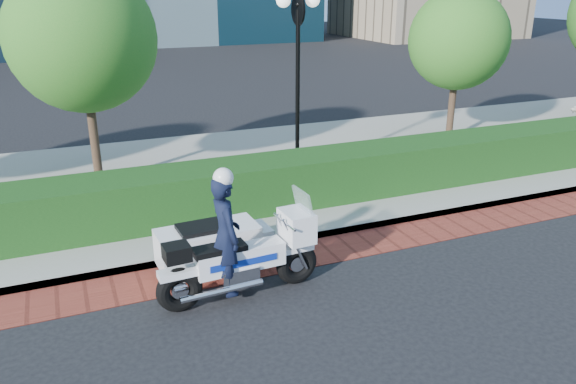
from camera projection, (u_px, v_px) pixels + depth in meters
name	position (u px, v px, depth m)	size (l,w,h in m)	color
ground	(370.00, 289.00, 8.87)	(120.00, 120.00, 0.00)	black
brick_strip	(328.00, 250.00, 10.17)	(60.00, 1.00, 0.01)	maroon
sidewalk	(248.00, 173.00, 14.04)	(60.00, 8.00, 0.15)	gray
hedge_main	(284.00, 181.00, 11.76)	(18.00, 1.20, 1.00)	#123411
lamppost	(298.00, 58.00, 12.70)	(1.02, 0.70, 4.21)	black
tree_b	(82.00, 38.00, 12.04)	(3.20, 3.20, 4.89)	#332319
tree_c	(458.00, 40.00, 15.77)	(2.80, 2.80, 4.30)	#332319
police_motorcycle	(225.00, 246.00, 8.70)	(2.61, 1.84, 2.11)	black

